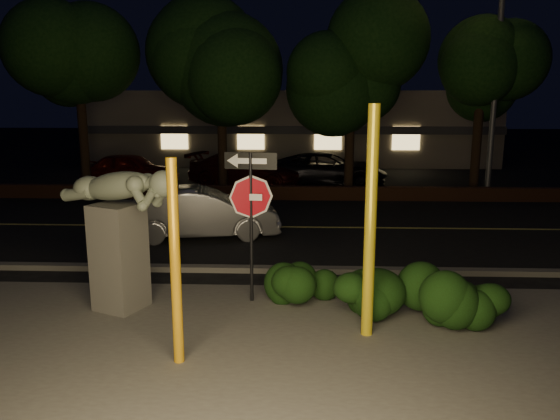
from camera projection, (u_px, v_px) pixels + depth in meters
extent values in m
plane|color=black|center=(282.00, 207.00, 18.80)|extent=(90.00, 90.00, 0.00)
cube|color=#4C4944|center=(255.00, 355.00, 8.04)|extent=(14.00, 6.00, 0.02)
cube|color=black|center=(278.00, 227.00, 15.86)|extent=(80.00, 8.00, 0.01)
cube|color=gold|center=(278.00, 227.00, 15.86)|extent=(80.00, 0.12, 0.00)
cube|color=#4C4944|center=(270.00, 269.00, 11.84)|extent=(80.00, 0.25, 0.12)
cube|color=#472617|center=(283.00, 193.00, 20.02)|extent=(40.00, 0.35, 0.50)
cube|color=black|center=(288.00, 177.00, 25.64)|extent=(40.00, 12.00, 0.01)
cube|color=#6D6257|center=(291.00, 125.00, 33.05)|extent=(22.00, 10.00, 4.00)
cube|color=#333338|center=(289.00, 130.00, 28.06)|extent=(22.00, 0.20, 0.40)
cube|color=#FFD87F|center=(174.00, 138.00, 28.43)|extent=(1.40, 0.08, 1.20)
cube|color=#FFD87F|center=(251.00, 138.00, 28.27)|extent=(1.40, 0.08, 1.20)
cube|color=#FFD87F|center=(328.00, 138.00, 28.11)|extent=(1.40, 0.08, 1.20)
cube|color=#FFD87F|center=(406.00, 138.00, 27.95)|extent=(1.40, 0.08, 1.20)
cylinder|color=black|center=(84.00, 144.00, 21.66)|extent=(0.36, 0.36, 3.75)
ellipsoid|color=black|center=(77.00, 53.00, 20.94)|extent=(4.60, 4.60, 4.14)
cylinder|color=black|center=(222.00, 137.00, 21.59)|extent=(0.36, 0.36, 4.25)
ellipsoid|color=black|center=(220.00, 33.00, 20.77)|extent=(5.20, 5.20, 4.68)
cylinder|color=black|center=(350.00, 142.00, 21.02)|extent=(0.36, 0.36, 4.00)
ellipsoid|color=black|center=(352.00, 43.00, 20.26)|extent=(4.80, 4.80, 4.32)
cylinder|color=black|center=(477.00, 143.00, 21.32)|extent=(0.36, 0.36, 3.90)
ellipsoid|color=black|center=(484.00, 50.00, 20.60)|extent=(4.40, 4.40, 3.96)
cylinder|color=#ECA317|center=(175.00, 264.00, 7.55)|extent=(0.15, 0.15, 2.96)
cylinder|color=yellow|center=(370.00, 224.00, 8.37)|extent=(0.18, 0.18, 3.65)
cylinder|color=black|center=(251.00, 229.00, 9.88)|extent=(0.06, 0.06, 2.78)
cube|color=white|center=(251.00, 197.00, 9.75)|extent=(0.42, 0.07, 0.12)
cube|color=black|center=(250.00, 161.00, 9.62)|extent=(0.94, 0.13, 0.30)
cube|color=white|center=(250.00, 161.00, 9.62)|extent=(0.59, 0.08, 0.12)
cube|color=#4C4944|center=(119.00, 257.00, 9.64)|extent=(0.98, 0.98, 1.92)
sphere|color=gray|center=(164.00, 184.00, 8.91)|extent=(0.45, 0.45, 0.45)
ellipsoid|color=black|center=(312.00, 279.00, 9.96)|extent=(1.85, 0.95, 0.94)
ellipsoid|color=black|center=(388.00, 284.00, 9.30)|extent=(1.99, 1.26, 1.22)
ellipsoid|color=black|center=(461.00, 298.00, 8.95)|extent=(1.59, 1.13, 1.02)
cylinder|color=#505156|center=(498.00, 57.00, 19.28)|extent=(0.20, 0.20, 10.17)
imported|color=#A0A0A5|center=(202.00, 213.00, 14.61)|extent=(4.29, 2.14, 1.35)
imported|color=maroon|center=(131.00, 169.00, 23.11)|extent=(4.11, 1.82, 1.37)
imported|color=#3E100E|center=(246.00, 170.00, 22.76)|extent=(5.23, 3.31, 1.41)
imported|color=black|center=(328.00, 169.00, 23.01)|extent=(5.24, 2.91, 1.39)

